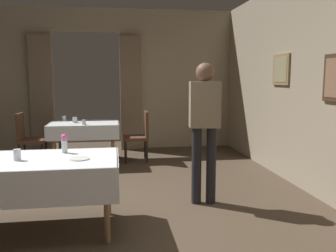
# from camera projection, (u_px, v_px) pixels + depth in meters

# --- Properties ---
(ground) EXTENTS (10.08, 10.08, 0.00)m
(ground) POSITION_uv_depth(u_px,v_px,m) (60.00, 229.00, 3.61)
(ground) COLOR #4C3D2D
(wall_back) EXTENTS (6.40, 0.27, 3.00)m
(wall_back) POSITION_uv_depth(u_px,v_px,m) (87.00, 80.00, 7.51)
(wall_back) COLOR tan
(wall_back) RESTS_ON ground
(dining_table_mid) EXTENTS (1.57, 0.95, 0.75)m
(dining_table_mid) POSITION_uv_depth(u_px,v_px,m) (39.00, 169.00, 3.49)
(dining_table_mid) COLOR olive
(dining_table_mid) RESTS_ON ground
(dining_table_far) EXTENTS (1.23, 0.95, 0.75)m
(dining_table_far) POSITION_uv_depth(u_px,v_px,m) (85.00, 128.00, 6.35)
(dining_table_far) COLOR olive
(dining_table_far) RESTS_ON ground
(chair_far_right) EXTENTS (0.44, 0.44, 0.93)m
(chair_far_right) POSITION_uv_depth(u_px,v_px,m) (140.00, 134.00, 6.55)
(chair_far_right) COLOR black
(chair_far_right) RESTS_ON ground
(chair_far_left) EXTENTS (0.44, 0.44, 0.93)m
(chair_far_left) POSITION_uv_depth(u_px,v_px,m) (28.00, 136.00, 6.25)
(chair_far_left) COLOR black
(chair_far_left) RESTS_ON ground
(flower_vase_mid) EXTENTS (0.07, 0.07, 0.20)m
(flower_vase_mid) POSITION_uv_depth(u_px,v_px,m) (64.00, 143.00, 3.73)
(flower_vase_mid) COLOR silver
(flower_vase_mid) RESTS_ON dining_table_mid
(glass_mid_b) EXTENTS (0.07, 0.07, 0.11)m
(glass_mid_b) POSITION_uv_depth(u_px,v_px,m) (17.00, 155.00, 3.40)
(glass_mid_b) COLOR silver
(glass_mid_b) RESTS_ON dining_table_mid
(plate_mid_c) EXTENTS (0.20, 0.20, 0.01)m
(plate_mid_c) POSITION_uv_depth(u_px,v_px,m) (79.00, 159.00, 3.45)
(plate_mid_c) COLOR white
(plate_mid_c) RESTS_ON dining_table_mid
(glass_far_a) EXTENTS (0.07, 0.07, 0.09)m
(glass_far_a) POSITION_uv_depth(u_px,v_px,m) (84.00, 122.00, 6.00)
(glass_far_a) COLOR silver
(glass_far_a) RESTS_ON dining_table_far
(glass_far_b) EXTENTS (0.07, 0.07, 0.10)m
(glass_far_b) POSITION_uv_depth(u_px,v_px,m) (64.00, 118.00, 6.55)
(glass_far_b) COLOR silver
(glass_far_b) RESTS_ON dining_table_far
(glass_far_c) EXTENTS (0.08, 0.08, 0.10)m
(glass_far_c) POSITION_uv_depth(u_px,v_px,m) (75.00, 120.00, 6.27)
(glass_far_c) COLOR silver
(glass_far_c) RESTS_ON dining_table_far
(person_waiter_by_doorway) EXTENTS (0.38, 0.26, 1.72)m
(person_waiter_by_doorway) POSITION_uv_depth(u_px,v_px,m) (204.00, 121.00, 4.25)
(person_waiter_by_doorway) COLOR black
(person_waiter_by_doorway) RESTS_ON ground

